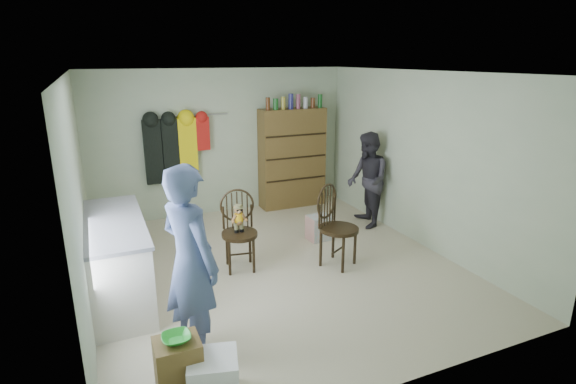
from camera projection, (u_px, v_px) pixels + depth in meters
name	position (u px, v px, depth m)	size (l,w,h in m)	color
ground_plane	(277.00, 266.00, 5.97)	(5.00, 5.00, 0.00)	beige
room_walls	(261.00, 143.00, 5.98)	(5.00, 5.00, 5.00)	beige
counter	(118.00, 259.00, 5.09)	(0.64, 1.86, 0.94)	silver
stool	(179.00, 369.00, 3.62)	(0.36, 0.31, 0.51)	brown
bowl	(176.00, 338.00, 3.54)	(0.23, 0.23, 0.06)	green
plastic_tub	(213.00, 377.00, 3.62)	(0.40, 0.38, 0.38)	white
chair_front	(239.00, 225.00, 5.80)	(0.54, 0.54, 1.04)	black
chair_far	(335.00, 223.00, 5.89)	(0.67, 0.67, 1.10)	black
striped_bag	(320.00, 227.00, 6.82)	(0.35, 0.28, 0.37)	#E58172
person_left	(190.00, 263.00, 3.99)	(0.67, 0.44, 1.82)	#465581
person_right	(367.00, 180.00, 7.22)	(0.75, 0.59, 1.55)	#2D2B33
dresser	(292.00, 157.00, 8.20)	(1.20, 0.39, 2.07)	brown
coat_rack	(175.00, 147.00, 7.38)	(1.42, 0.12, 1.09)	#99999E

